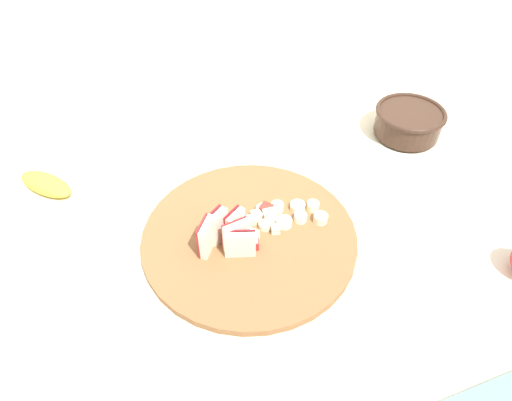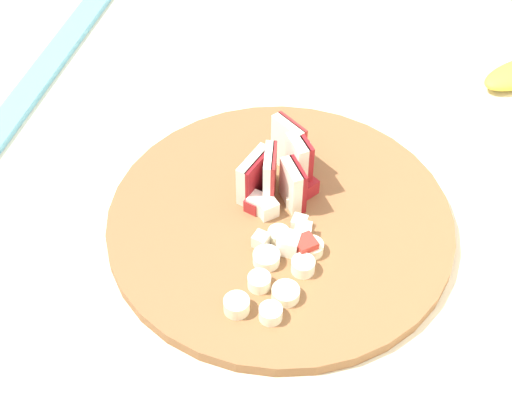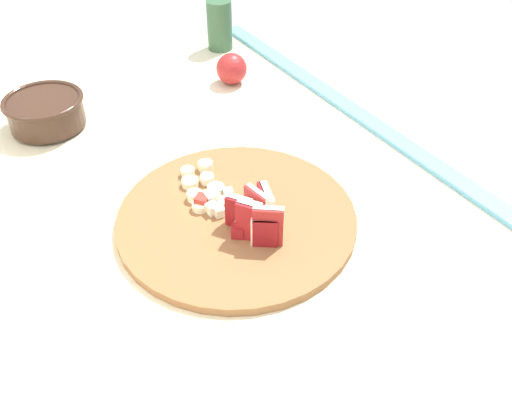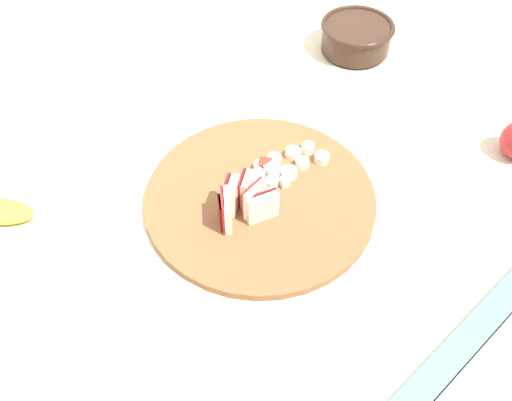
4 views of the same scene
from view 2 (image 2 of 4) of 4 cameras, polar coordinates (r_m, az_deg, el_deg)
cutting_board at (r=0.79m, az=1.61°, el=-1.54°), size 0.38×0.38×0.01m
apple_wedge_fan at (r=0.79m, az=2.14°, el=2.78°), size 0.10×0.08×0.07m
apple_dice_pile at (r=0.76m, az=2.33°, el=-1.59°), size 0.12×0.09×0.02m
banana_slice_rows at (r=0.72m, az=1.64°, el=-6.02°), size 0.12×0.08×0.02m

